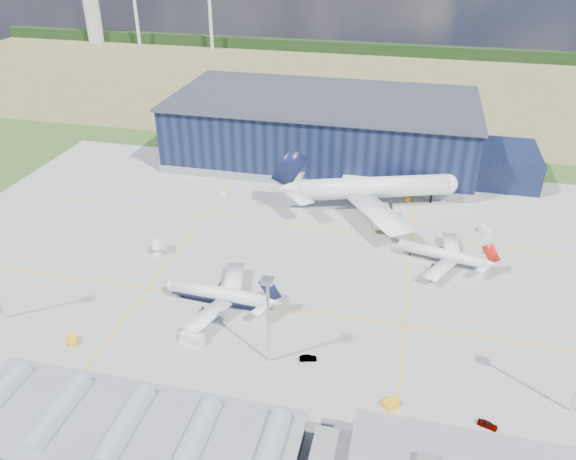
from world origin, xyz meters
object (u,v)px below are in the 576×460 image
at_px(hangar, 330,132).
at_px(gse_tug_b, 391,403).
at_px(gse_van_a, 192,338).
at_px(gse_cart_b, 223,195).
at_px(airliner_widebody, 375,177).
at_px(car_b, 308,358).
at_px(gse_van_b, 485,231).
at_px(airstair, 160,247).
at_px(airliner_red, 443,249).
at_px(airliner_navy, 217,287).
at_px(gse_tug_a, 72,340).
at_px(car_a, 488,424).
at_px(gse_tug_c, 408,199).
at_px(light_mast_center, 268,308).

xyz_separation_m(hangar, gse_tug_b, (35.63, -132.09, -10.88)).
relative_size(gse_van_a, gse_cart_b, 1.88).
xyz_separation_m(airliner_widebody, car_b, (-6.53, -82.76, -10.33)).
bearing_deg(gse_van_b, airstair, 171.66).
bearing_deg(gse_van_b, gse_van_a, -163.39).
height_order(hangar, gse_tug_b, hangar).
bearing_deg(airliner_red, airstair, 21.51).
relative_size(airliner_navy, gse_tug_b, 9.80).
distance_m(hangar, airliner_widebody, 45.71).
bearing_deg(gse_tug_a, car_a, -34.12).
height_order(airliner_navy, car_a, airliner_navy).
bearing_deg(car_a, gse_tug_b, 104.61).
relative_size(airliner_navy, airstair, 6.51).
bearing_deg(gse_tug_c, airliner_widebody, -149.92).
distance_m(airliner_red, gse_cart_b, 82.66).
xyz_separation_m(gse_tug_b, car_a, (19.39, -1.10, -0.06)).
bearing_deg(car_a, gse_tug_a, 105.67).
distance_m(hangar, car_a, 144.52).
bearing_deg(airliner_navy, airliner_widebody, -113.25).
distance_m(gse_tug_a, gse_van_a, 28.86).
distance_m(airliner_red, airstair, 84.75).
height_order(airliner_navy, gse_van_a, airliner_navy).
bearing_deg(gse_tug_c, gse_van_a, -117.92).
bearing_deg(airliner_widebody, hangar, 100.58).
relative_size(gse_tug_b, gse_van_b, 0.72).
distance_m(airliner_widebody, gse_tug_c, 17.25).
bearing_deg(airliner_widebody, light_mast_center, -119.06).
bearing_deg(gse_van_a, airliner_widebody, -11.30).
height_order(gse_tug_a, gse_cart_b, gse_tug_a).
bearing_deg(airliner_red, gse_tug_a, 45.72).
distance_m(gse_tug_b, gse_van_a, 49.12).
height_order(gse_cart_b, car_a, car_a).
xyz_separation_m(airliner_widebody, airstair, (-60.03, -46.24, -9.36)).
relative_size(gse_tug_a, car_b, 0.88).
height_order(hangar, airstair, hangar).
bearing_deg(gse_van_b, airliner_widebody, 134.89).
bearing_deg(gse_tug_c, light_mast_center, -106.80).
distance_m(hangar, gse_tug_a, 136.20).
bearing_deg(gse_cart_b, airliner_navy, -119.27).
relative_size(gse_van_b, airstair, 0.92).
relative_size(light_mast_center, car_a, 5.82).
xyz_separation_m(gse_tug_a, gse_tug_b, (76.24, -2.54, -0.00)).
relative_size(airliner_widebody, gse_van_a, 11.81).
relative_size(gse_tug_c, car_b, 0.78).
distance_m(gse_van_b, car_a, 81.88).
bearing_deg(car_b, airliner_red, -46.39).
height_order(light_mast_center, gse_cart_b, light_mast_center).
relative_size(airliner_red, airliner_widebody, 0.45).
xyz_separation_m(gse_tug_a, gse_van_b, (100.62, 78.09, 0.34)).
bearing_deg(gse_cart_b, gse_tug_a, -143.27).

